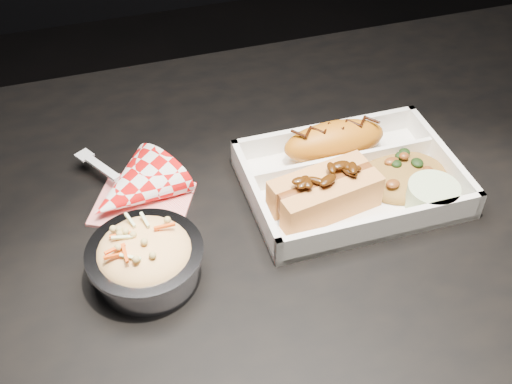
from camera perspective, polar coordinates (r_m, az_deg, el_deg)
dining_table at (r=0.81m, az=3.63°, el=-7.63°), size 1.20×0.80×0.75m
food_tray at (r=0.78m, az=8.36°, el=0.85°), size 0.25×0.18×0.04m
fried_pastry at (r=0.81m, az=6.98°, el=4.53°), size 0.13×0.05×0.05m
hotdog at (r=0.74m, az=6.15°, el=0.13°), size 0.13×0.08×0.06m
fried_rice_mound at (r=0.79m, az=13.09°, el=1.92°), size 0.11×0.09×0.03m
cupcake_liner at (r=0.77m, az=15.39°, el=-0.36°), size 0.06×0.06×0.03m
foil_coleslaw_cup at (r=0.68m, az=-9.81°, el=-5.72°), size 0.12×0.12×0.07m
napkin_fork at (r=0.77m, az=-10.98°, el=0.11°), size 0.15×0.16×0.10m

